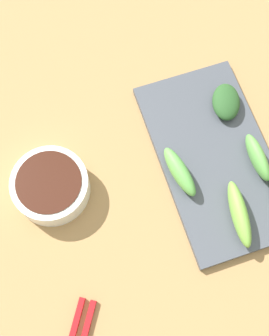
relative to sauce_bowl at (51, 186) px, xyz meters
name	(u,v)px	position (x,y,z in m)	size (l,w,h in m)	color
tabletop	(169,182)	(0.17, -0.04, -0.03)	(2.10, 2.10, 0.02)	#A57C4C
sauce_bowl	(51,186)	(0.00, 0.00, 0.00)	(0.11, 0.11, 0.04)	white
serving_plate	(215,158)	(0.24, -0.03, -0.02)	(0.16, 0.29, 0.01)	#464A54
broccoli_stalk_0	(239,214)	(0.24, -0.12, 0.01)	(0.02, 0.10, 0.03)	#78B142
broccoli_leafy_1	(226,102)	(0.29, 0.04, 0.00)	(0.04, 0.06, 0.02)	#295226
broccoli_stalk_2	(258,157)	(0.30, -0.06, 0.01)	(0.02, 0.08, 0.03)	#5DA148
broccoli_stalk_4	(179,171)	(0.18, -0.04, 0.00)	(0.02, 0.08, 0.03)	#5EA74B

